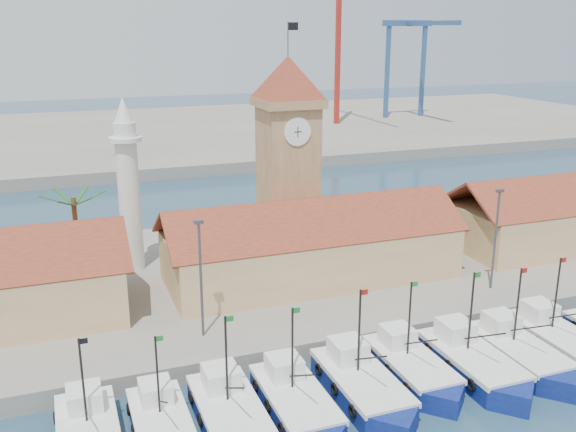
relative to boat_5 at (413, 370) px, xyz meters
name	(u,v)px	position (x,y,z in m)	size (l,w,h in m)	color
ground	(426,406)	(-0.88, -3.17, -0.77)	(400.00, 400.00, 0.00)	#1D3B4E
quay	(295,270)	(-0.88, 20.83, -0.02)	(140.00, 32.00, 1.50)	gray
terminal	(155,135)	(-0.88, 106.83, 0.23)	(240.00, 80.00, 2.00)	gray
boat_1	(163,430)	(-17.61, -0.81, -0.06)	(3.31, 9.06, 6.85)	navy
boat_2	(232,419)	(-13.49, -1.31, 0.03)	(3.70, 10.14, 7.67)	navy
boat_3	(297,406)	(-9.20, -1.30, 0.01)	(3.63, 9.94, 7.52)	navy
boat_4	(364,389)	(-4.40, -1.08, 0.05)	(3.83, 10.48, 7.93)	navy
boat_5	(413,370)	(0.00, 0.00, 0.00)	(3.58, 9.81, 7.42)	navy
boat_6	(475,366)	(4.32, -1.11, 0.05)	(3.83, 10.49, 7.93)	navy
boat_7	(521,356)	(8.37, -1.03, 0.03)	(3.70, 10.14, 7.67)	navy
boat_8	(560,342)	(12.53, -0.35, 0.03)	(3.71, 10.16, 7.69)	navy
hall_center	(311,252)	(-0.88, 16.83, 3.22)	(27.04, 10.13, 7.61)	tan
clock_tower	(288,154)	(-0.88, 22.82, 11.19)	(5.80, 5.80, 22.70)	tan
minaret	(128,185)	(-15.88, 24.83, 8.96)	(3.00, 3.00, 16.30)	silver
palm_tree	(76,233)	(-20.88, 22.83, 5.48)	(5.60, 5.03, 8.39)	brown
lamp_posts	(355,253)	(-0.38, 8.83, 5.71)	(80.70, 0.25, 9.03)	#3F3F44
crane_red_right	(342,6)	(40.50, 100.14, 27.18)	(1.00, 35.48, 46.36)	#AA221A
gantry	(414,43)	(61.12, 103.48, 19.27)	(13.00, 22.00, 23.20)	#2D528A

